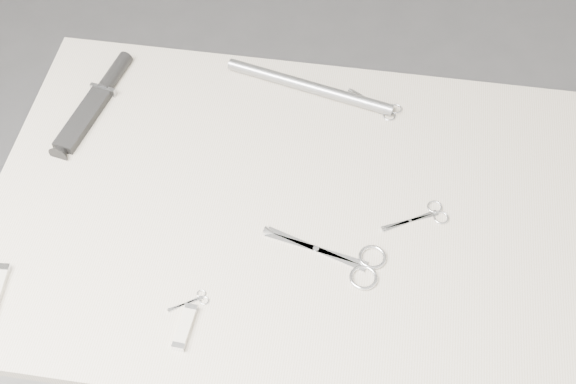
# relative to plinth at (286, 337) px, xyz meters

# --- Properties ---
(plinth) EXTENTS (0.90, 0.60, 0.90)m
(plinth) POSITION_rel_plinth_xyz_m (0.00, 0.00, 0.00)
(plinth) COLOR silver
(plinth) RESTS_ON ground
(display_board) EXTENTS (1.00, 0.70, 0.02)m
(display_board) POSITION_rel_plinth_xyz_m (0.00, 0.00, 0.46)
(display_board) COLOR beige
(display_board) RESTS_ON plinth
(large_shears) EXTENTS (0.20, 0.10, 0.01)m
(large_shears) POSITION_rel_plinth_xyz_m (0.12, -0.09, 0.47)
(large_shears) COLOR silver
(large_shears) RESTS_ON display_board
(embroidery_scissors_a) EXTENTS (0.11, 0.08, 0.00)m
(embroidery_scissors_a) POSITION_rel_plinth_xyz_m (0.23, 0.02, 0.47)
(embroidery_scissors_a) COLOR silver
(embroidery_scissors_a) RESTS_ON display_board
(embroidery_scissors_b) EXTENTS (0.10, 0.07, 0.00)m
(embroidery_scissors_b) POSITION_rel_plinth_xyz_m (0.14, 0.25, 0.47)
(embroidery_scissors_b) COLOR silver
(embroidery_scissors_b) RESTS_ON display_board
(tiny_scissors) EXTENTS (0.06, 0.05, 0.00)m
(tiny_scissors) POSITION_rel_plinth_xyz_m (-0.11, -0.20, 0.47)
(tiny_scissors) COLOR silver
(tiny_scissors) RESTS_ON display_board
(sheathed_knife) EXTENTS (0.08, 0.25, 0.03)m
(sheathed_knife) POSITION_rel_plinth_xyz_m (-0.38, 0.19, 0.48)
(sheathed_knife) COLOR black
(sheathed_knife) RESTS_ON display_board
(pocket_knife_b) EXTENTS (0.02, 0.08, 0.01)m
(pocket_knife_b) POSITION_rel_plinth_xyz_m (-0.12, -0.24, 0.47)
(pocket_knife_b) COLOR beige
(pocket_knife_b) RESTS_ON display_board
(metal_rail) EXTENTS (0.32, 0.10, 0.02)m
(metal_rail) POSITION_rel_plinth_xyz_m (0.00, 0.28, 0.48)
(metal_rail) COLOR gray
(metal_rail) RESTS_ON display_board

